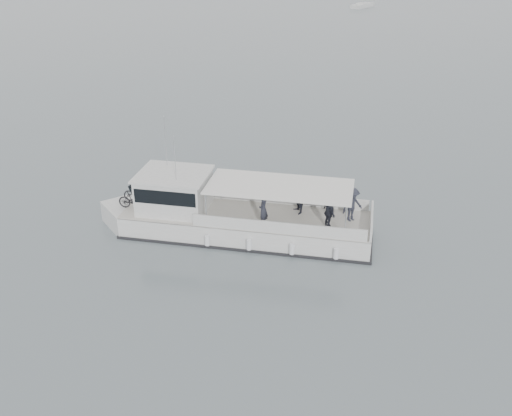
{
  "coord_description": "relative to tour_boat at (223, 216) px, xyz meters",
  "views": [
    {
      "loc": [
        -2.98,
        -29.74,
        14.69
      ],
      "look_at": [
        -4.39,
        -3.42,
        1.6
      ],
      "focal_mm": 40.0,
      "sensor_mm": 36.0,
      "label": 1
    }
  ],
  "objects": [
    {
      "name": "ground",
      "position": [
        6.17,
        3.24,
        -1.01
      ],
      "size": [
        1400.0,
        1400.0,
        0.0
      ],
      "primitive_type": "plane",
      "color": "slate",
      "rests_on": "ground"
    },
    {
      "name": "tour_boat",
      "position": [
        0.0,
        0.0,
        0.0
      ],
      "size": [
        14.85,
        5.43,
        6.18
      ],
      "rotation": [
        0.0,
        0.0,
        -0.15
      ],
      "color": "silver",
      "rests_on": "ground"
    }
  ]
}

